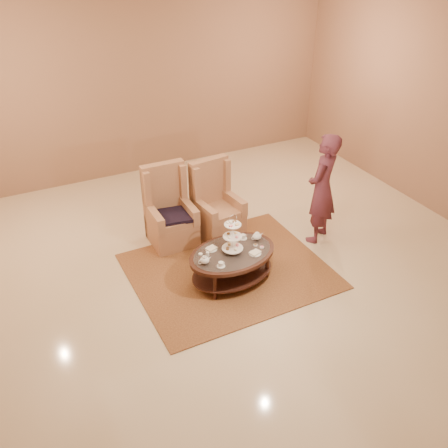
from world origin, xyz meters
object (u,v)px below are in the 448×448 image
tea_table (232,257)px  person (322,189)px  armchair_right (215,210)px  armchair_left (170,217)px

tea_table → person: person is taller
armchair_right → person: person is taller
tea_table → armchair_left: bearing=98.9°
tea_table → person: 1.86m
armchair_left → person: person is taller
tea_table → armchair_right: armchair_right is taller
tea_table → person: (1.75, 0.37, 0.50)m
tea_table → armchair_right: size_ratio=1.13×
armchair_left → armchair_right: (0.75, -0.11, -0.01)m
tea_table → armchair_right: (0.35, 1.28, 0.02)m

